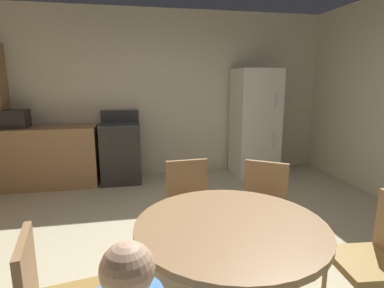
% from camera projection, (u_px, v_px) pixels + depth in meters
% --- Properties ---
extents(ground_plane, '(14.00, 14.00, 0.00)m').
position_uv_depth(ground_plane, '(191.00, 269.00, 2.60)').
color(ground_plane, beige).
extents(wall_back, '(5.99, 0.12, 2.70)m').
position_uv_depth(wall_back, '(158.00, 94.00, 5.13)').
color(wall_back, beige).
rests_on(wall_back, ground).
extents(kitchen_counter, '(1.71, 0.60, 0.90)m').
position_uv_depth(kitchen_counter, '(38.00, 157.00, 4.58)').
color(kitchen_counter, '#9E754C').
rests_on(kitchen_counter, ground).
extents(oven_range, '(0.60, 0.60, 1.10)m').
position_uv_depth(oven_range, '(121.00, 152.00, 4.81)').
color(oven_range, '#2D2B28').
rests_on(oven_range, ground).
extents(refrigerator, '(0.68, 0.68, 1.76)m').
position_uv_depth(refrigerator, '(255.00, 123.00, 5.09)').
color(refrigerator, silver).
rests_on(refrigerator, ground).
extents(microwave, '(0.44, 0.32, 0.26)m').
position_uv_depth(microwave, '(11.00, 119.00, 4.40)').
color(microwave, black).
rests_on(microwave, kitchen_counter).
extents(dining_table, '(1.11, 1.11, 0.76)m').
position_uv_depth(dining_table, '(230.00, 249.00, 1.80)').
color(dining_table, '#9E754C').
rests_on(dining_table, ground).
extents(chair_east, '(0.44, 0.44, 0.87)m').
position_uv_depth(chair_east, '(379.00, 255.00, 1.90)').
color(chair_east, '#9E754C').
rests_on(chair_east, ground).
extents(chair_north, '(0.42, 0.42, 0.87)m').
position_uv_depth(chair_north, '(190.00, 204.00, 2.71)').
color(chair_north, '#9E754C').
rests_on(chair_north, ground).
extents(chair_northeast, '(0.56, 0.56, 0.87)m').
position_uv_depth(chair_northeast, '(262.00, 206.00, 2.66)').
color(chair_northeast, '#9E754C').
rests_on(chair_northeast, ground).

